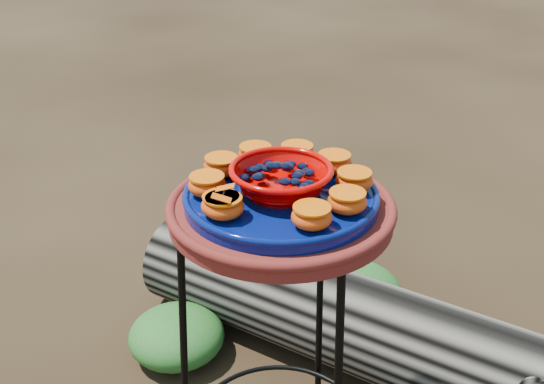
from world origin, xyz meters
The scene contains 19 objects.
plant_stand centered at (0.00, 0.00, 0.35)m, with size 0.44×0.44×0.70m, color black, non-canonical shape.
terracotta_saucer centered at (0.00, 0.00, 0.72)m, with size 0.43×0.43×0.03m, color maroon.
cobalt_plate centered at (0.00, 0.00, 0.75)m, with size 0.37×0.37×0.02m, color #020B3D.
red_bowl centered at (0.00, 0.00, 0.79)m, with size 0.19×0.19×0.05m, color #C00200, non-canonical shape.
glass_gems centered at (0.00, 0.00, 0.82)m, with size 0.14×0.14×0.02m, color black, non-canonical shape.
orange_half_0 centered at (-0.05, -0.13, 0.78)m, with size 0.07×0.07×0.04m, color #C23000.
orange_half_1 centered at (0.11, -0.09, 0.78)m, with size 0.07×0.07×0.04m, color #C23000.
orange_half_2 centered at (0.14, -0.01, 0.78)m, with size 0.07×0.07×0.04m, color #C23000.
orange_half_3 centered at (0.12, 0.07, 0.78)m, with size 0.07×0.07×0.04m, color #C23000.
orange_half_4 centered at (0.05, 0.13, 0.78)m, with size 0.07×0.07×0.04m, color #C23000.
orange_half_5 centered at (-0.03, 0.13, 0.78)m, with size 0.07×0.07×0.04m, color #C23000.
orange_half_6 centered at (-0.11, 0.09, 0.78)m, with size 0.07×0.07×0.04m, color #C23000.
orange_half_7 centered at (-0.14, 0.01, 0.78)m, with size 0.07×0.07×0.04m, color #C23000.
orange_half_8 centered at (-0.12, -0.07, 0.78)m, with size 0.07×0.07×0.04m, color #C23000.
orange_half_9 centered at (-0.05, -0.13, 0.78)m, with size 0.07×0.07×0.04m, color #C23000.
butterfly centered at (-0.05, -0.13, 0.81)m, with size 0.07×0.05×0.01m, color #D14B06, non-canonical shape.
driftwood_log centered at (0.07, 0.44, 0.14)m, with size 1.47×0.39×0.28m, color black, non-canonical shape.
foliage_left centered at (-0.46, 0.24, 0.07)m, with size 0.28×0.28×0.14m, color #214619.
foliage_back centered at (-0.09, 0.66, 0.08)m, with size 0.33×0.33×0.16m, color #214619.
Camera 1 is at (0.52, -1.02, 1.36)m, focal length 45.00 mm.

